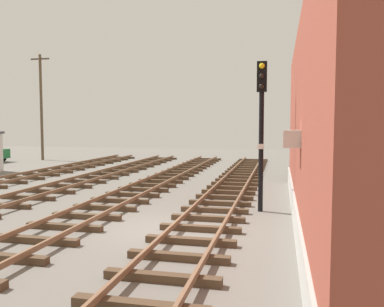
# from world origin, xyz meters

# --- Properties ---
(ground_plane) EXTENTS (80.00, 80.00, 0.00)m
(ground_plane) POSITION_xyz_m (0.00, 0.00, 0.00)
(ground_plane) COLOR slate
(track_near_building) EXTENTS (2.50, 48.99, 0.32)m
(track_near_building) POSITION_xyz_m (1.11, 0.00, 0.12)
(track_near_building) COLOR #4C3826
(track_near_building) RESTS_ON ground
(track_centre) EXTENTS (2.50, 48.99, 0.32)m
(track_centre) POSITION_xyz_m (-3.02, -0.00, 0.13)
(track_centre) COLOR #4C3826
(track_centre) RESTS_ON ground
(signal_mast) EXTENTS (0.36, 0.40, 5.53)m
(signal_mast) POSITION_xyz_m (2.75, 3.22, 3.46)
(signal_mast) COLOR black
(signal_mast) RESTS_ON ground
(utility_pole_far) EXTENTS (1.80, 0.24, 9.49)m
(utility_pole_far) POSITION_xyz_m (-17.72, 20.65, 4.94)
(utility_pole_far) COLOR brown
(utility_pole_far) RESTS_ON ground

